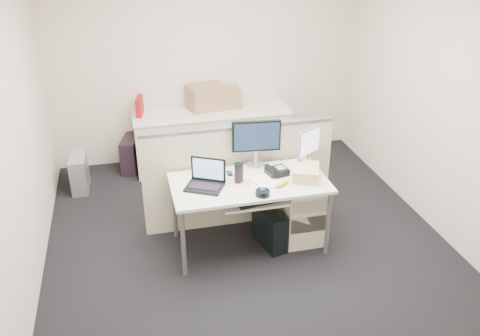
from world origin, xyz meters
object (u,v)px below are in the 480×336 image
object	(u,v)px
desk	(249,188)
laptop	(204,176)
desk_phone	(277,172)
monitor_main	(256,144)

from	to	relation	value
desk	laptop	world-z (taller)	laptop
desk	desk_phone	xyz separation A→B (m)	(0.30, 0.08, 0.10)
laptop	monitor_main	bearing A→B (deg)	58.10
monitor_main	laptop	world-z (taller)	monitor_main
laptop	desk_phone	world-z (taller)	laptop
desk_phone	desk	bearing A→B (deg)	-178.25
monitor_main	desk_phone	size ratio (longest dim) A/B	2.43
monitor_main	desk_phone	world-z (taller)	monitor_main
laptop	desk_phone	distance (m)	0.75
desk	monitor_main	distance (m)	0.47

